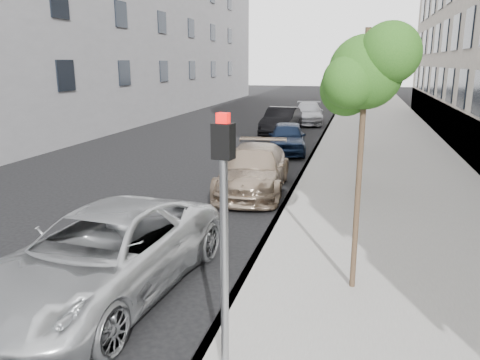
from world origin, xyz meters
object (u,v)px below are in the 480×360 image
at_px(tree_far, 365,61).
at_px(suv, 254,169).
at_px(signal_pole, 224,220).
at_px(sedan_rear, 308,113).
at_px(sedan_blue, 287,137).
at_px(tree_near, 367,72).
at_px(tree_mid, 365,84).
at_px(minivan, 104,254).
at_px(sedan_black, 281,121).

xyz_separation_m(tree_far, suv, (-3.33, -6.59, -3.43)).
bearing_deg(signal_pole, sedan_rear, 103.40).
xyz_separation_m(signal_pole, sedan_blue, (-1.73, 16.42, -1.55)).
height_order(tree_near, sedan_rear, tree_near).
height_order(tree_near, tree_mid, tree_near).
bearing_deg(signal_pole, minivan, 156.55).
relative_size(sedan_blue, sedan_rear, 0.85).
height_order(minivan, sedan_blue, minivan).
distance_m(tree_far, signal_pole, 16.14).
xyz_separation_m(sedan_black, sedan_rear, (0.97, 5.44, -0.08)).
relative_size(tree_mid, minivan, 0.75).
bearing_deg(tree_mid, sedan_blue, 115.50).
bearing_deg(tree_far, sedan_blue, 171.88).
bearing_deg(sedan_blue, suv, -98.16).
bearing_deg(tree_near, suv, 117.41).
xyz_separation_m(tree_mid, tree_far, (-0.00, 6.50, 0.66)).
distance_m(tree_far, sedan_blue, 4.81).
height_order(tree_mid, minivan, tree_mid).
bearing_deg(signal_pole, tree_far, 93.59).
distance_m(tree_far, sedan_black, 8.20).
bearing_deg(sedan_black, tree_mid, -67.94).
bearing_deg(tree_far, tree_near, -90.00).
bearing_deg(signal_pole, suv, 109.78).
bearing_deg(sedan_black, tree_near, -74.48).
bearing_deg(suv, minivan, -102.47).
distance_m(tree_mid, tree_far, 6.53).
xyz_separation_m(tree_mid, minivan, (-4.38, -7.66, -2.72)).
distance_m(suv, sedan_blue, 7.06).
xyz_separation_m(tree_near, minivan, (-4.38, -1.16, -3.18)).
xyz_separation_m(tree_mid, signal_pole, (-1.60, -9.45, -1.23)).
xyz_separation_m(tree_near, suv, (-3.33, 6.41, -3.23)).
relative_size(sedan_blue, sedan_black, 0.88).
bearing_deg(tree_near, tree_far, 90.00).
distance_m(signal_pole, sedan_black, 22.15).
relative_size(tree_near, sedan_blue, 1.10).
height_order(tree_mid, sedan_blue, tree_mid).
height_order(sedan_blue, sedan_rear, sedan_blue).
relative_size(minivan, sedan_black, 1.17).
xyz_separation_m(suv, sedan_blue, (0.00, 7.06, -0.02)).
height_order(tree_mid, tree_far, tree_far).
bearing_deg(sedan_black, minivan, -87.49).
bearing_deg(suv, tree_far, 58.64).
height_order(tree_mid, sedan_black, tree_mid).
bearing_deg(tree_mid, sedan_rear, 101.23).
bearing_deg(sedan_blue, sedan_black, 94.10).
bearing_deg(minivan, tree_near, 19.62).
distance_m(tree_near, signal_pole, 3.76).
height_order(tree_far, minivan, tree_far).
distance_m(sedan_blue, sedan_rear, 10.93).
bearing_deg(minivan, sedan_blue, 90.69).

